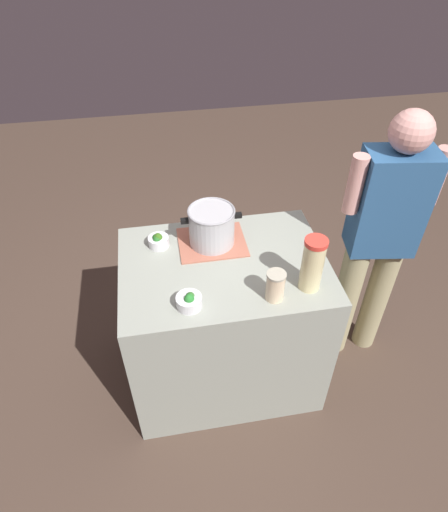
{
  "coord_description": "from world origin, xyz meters",
  "views": [
    {
      "loc": [
        -0.28,
        -1.57,
        2.35
      ],
      "look_at": [
        0.0,
        0.0,
        0.95
      ],
      "focal_mm": 30.63,
      "sensor_mm": 36.0,
      "label": 1
    }
  ],
  "objects_px": {
    "lemonade_pitcher": "(313,264)",
    "person_cook": "(379,239)",
    "mason_jar": "(275,286)",
    "broccoli_bowl_front": "(158,241)",
    "broccoli_bowl_center": "(189,301)",
    "cooking_pot": "(212,226)"
  },
  "relations": [
    {
      "from": "broccoli_bowl_front",
      "to": "cooking_pot",
      "type": "bearing_deg",
      "value": -4.93
    },
    {
      "from": "cooking_pot",
      "to": "broccoli_bowl_center",
      "type": "height_order",
      "value": "cooking_pot"
    },
    {
      "from": "broccoli_bowl_center",
      "to": "lemonade_pitcher",
      "type": "bearing_deg",
      "value": 2.63
    },
    {
      "from": "lemonade_pitcher",
      "to": "person_cook",
      "type": "height_order",
      "value": "person_cook"
    },
    {
      "from": "mason_jar",
      "to": "broccoli_bowl_front",
      "type": "xyz_separation_m",
      "value": [
        -0.49,
        0.46,
        -0.04
      ]
    },
    {
      "from": "lemonade_pitcher",
      "to": "person_cook",
      "type": "distance_m",
      "value": 0.59
    },
    {
      "from": "broccoli_bowl_front",
      "to": "broccoli_bowl_center",
      "type": "distance_m",
      "value": 0.46
    },
    {
      "from": "person_cook",
      "to": "mason_jar",
      "type": "bearing_deg",
      "value": -153.52
    },
    {
      "from": "lemonade_pitcher",
      "to": "person_cook",
      "type": "bearing_deg",
      "value": 30.62
    },
    {
      "from": "cooking_pot",
      "to": "lemonade_pitcher",
      "type": "xyz_separation_m",
      "value": [
        0.4,
        -0.39,
        0.03
      ]
    },
    {
      "from": "lemonade_pitcher",
      "to": "mason_jar",
      "type": "bearing_deg",
      "value": -166.56
    },
    {
      "from": "mason_jar",
      "to": "broccoli_bowl_center",
      "type": "distance_m",
      "value": 0.39
    },
    {
      "from": "lemonade_pitcher",
      "to": "broccoli_bowl_front",
      "type": "distance_m",
      "value": 0.8
    },
    {
      "from": "cooking_pot",
      "to": "person_cook",
      "type": "xyz_separation_m",
      "value": [
        0.89,
        -0.1,
        -0.13
      ]
    },
    {
      "from": "broccoli_bowl_front",
      "to": "person_cook",
      "type": "xyz_separation_m",
      "value": [
        1.16,
        -0.13,
        -0.05
      ]
    },
    {
      "from": "lemonade_pitcher",
      "to": "mason_jar",
      "type": "height_order",
      "value": "lemonade_pitcher"
    },
    {
      "from": "mason_jar",
      "to": "broccoli_bowl_center",
      "type": "relative_size",
      "value": 1.28
    },
    {
      "from": "lemonade_pitcher",
      "to": "broccoli_bowl_front",
      "type": "height_order",
      "value": "lemonade_pitcher"
    },
    {
      "from": "cooking_pot",
      "to": "broccoli_bowl_front",
      "type": "distance_m",
      "value": 0.29
    },
    {
      "from": "cooking_pot",
      "to": "broccoli_bowl_center",
      "type": "distance_m",
      "value": 0.46
    },
    {
      "from": "lemonade_pitcher",
      "to": "broccoli_bowl_center",
      "type": "bearing_deg",
      "value": -177.37
    },
    {
      "from": "lemonade_pitcher",
      "to": "broccoli_bowl_front",
      "type": "xyz_separation_m",
      "value": [
        -0.67,
        0.42,
        -0.11
      ]
    }
  ]
}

